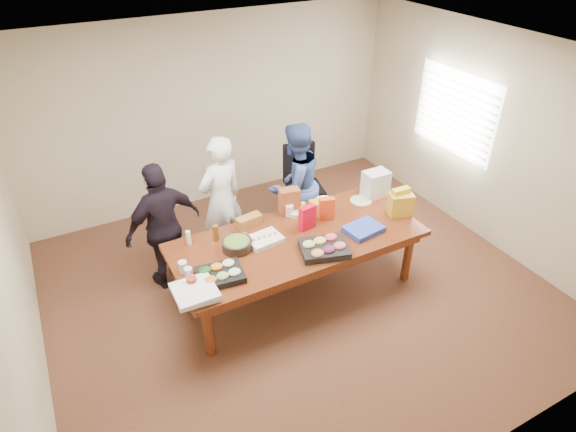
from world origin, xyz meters
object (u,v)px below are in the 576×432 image
sheet_cake (264,240)px  conference_table (297,264)px  salad_bowl (237,245)px  office_chair (306,187)px  person_right (295,185)px  person_center (221,200)px

sheet_cake → conference_table: bearing=-20.9°
salad_bowl → conference_table: bearing=-10.4°
sheet_cake → office_chair: bearing=38.3°
person_right → sheet_cake: 1.19m
salad_bowl → sheet_cake: bearing=-5.2°
conference_table → person_right: size_ratio=1.70×
sheet_cake → salad_bowl: salad_bowl is taller
conference_table → person_center: size_ratio=1.69×
office_chair → person_right: size_ratio=0.64×
conference_table → person_right: bearing=63.0°
conference_table → office_chair: size_ratio=2.65×
person_center → sheet_cake: size_ratio=4.53×
person_center → salad_bowl: bearing=63.0°
person_right → salad_bowl: person_right is taller
conference_table → sheet_cake: bearing=165.3°
person_center → salad_bowl: person_center is taller
person_right → sheet_cake: person_right is taller
conference_table → salad_bowl: salad_bowl is taller
office_chair → sheet_cake: (-1.20, -1.17, 0.25)m
person_center → sheet_cake: 0.94m
person_right → salad_bowl: (-1.15, -0.81, -0.02)m
person_center → salad_bowl: (-0.18, -0.90, -0.03)m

